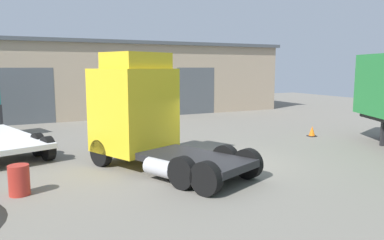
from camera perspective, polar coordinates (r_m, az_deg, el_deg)
ground_plane at (r=14.40m, az=4.70°, el=-6.59°), size 60.00×60.00×0.00m
warehouse_building at (r=31.53m, az=-13.24°, el=6.27°), size 27.81×10.04×5.52m
tractor_unit_yellow at (r=13.89m, az=-7.74°, el=1.08°), size 4.66×6.56×4.16m
oil_drum at (r=11.88m, az=-24.86°, el=-8.31°), size 0.58×0.58×0.88m
traffic_cone at (r=20.76m, az=17.82°, el=-1.70°), size 0.40×0.40×0.55m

